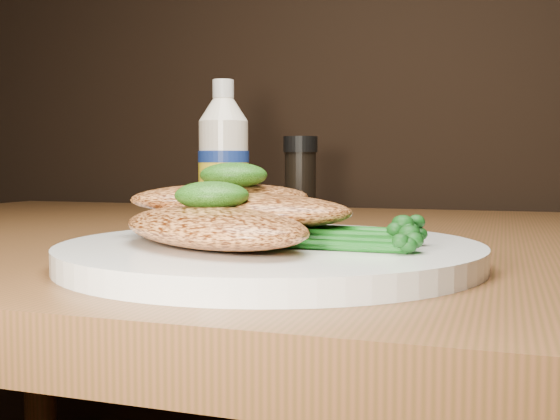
% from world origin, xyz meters
% --- Properties ---
extents(plate, '(0.30, 0.30, 0.02)m').
position_xyz_m(plate, '(0.11, 0.83, 0.76)').
color(plate, white).
rests_on(plate, dining_table).
extents(chicken_front, '(0.19, 0.17, 0.03)m').
position_xyz_m(chicken_front, '(0.08, 0.80, 0.78)').
color(chicken_front, '#D78344').
rests_on(chicken_front, plate).
extents(chicken_mid, '(0.18, 0.11, 0.03)m').
position_xyz_m(chicken_mid, '(0.08, 0.85, 0.79)').
color(chicken_mid, '#D78344').
rests_on(chicken_mid, plate).
extents(chicken_back, '(0.16, 0.16, 0.02)m').
position_xyz_m(chicken_back, '(0.05, 0.88, 0.79)').
color(chicken_back, '#D78344').
rests_on(chicken_back, plate).
extents(pesto_front, '(0.05, 0.05, 0.02)m').
position_xyz_m(pesto_front, '(0.07, 0.81, 0.80)').
color(pesto_front, black).
rests_on(pesto_front, chicken_front).
extents(pesto_back, '(0.06, 0.06, 0.02)m').
position_xyz_m(pesto_back, '(0.06, 0.87, 0.81)').
color(pesto_back, black).
rests_on(pesto_back, chicken_back).
extents(broccolini_bundle, '(0.16, 0.13, 0.02)m').
position_xyz_m(broccolini_bundle, '(0.15, 0.84, 0.78)').
color(broccolini_bundle, '#135715').
rests_on(broccolini_bundle, plate).
extents(mayo_bottle, '(0.07, 0.07, 0.17)m').
position_xyz_m(mayo_bottle, '(-0.05, 1.12, 0.84)').
color(mayo_bottle, white).
rests_on(mayo_bottle, dining_table).
extents(pepper_grinder, '(0.05, 0.05, 0.11)m').
position_xyz_m(pepper_grinder, '(0.02, 1.20, 0.80)').
color(pepper_grinder, black).
rests_on(pepper_grinder, dining_table).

